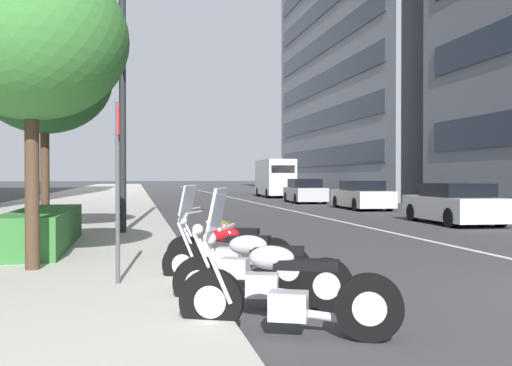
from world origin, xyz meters
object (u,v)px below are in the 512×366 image
object	(u,v)px
car_approaching_light	(454,205)
parking_sign_by_curb	(118,174)
motorcycle_second_in_row	(284,292)
street_tree_far_plaza	(45,77)
car_following_behind	(305,192)
motorcycle_nearest_camera	(226,247)
delivery_van_ahead	(275,177)
motorcycle_far_end_row	(232,258)
motorcycle_by_sign_pole	(260,276)
car_mid_block_traffic	(362,196)
street_tree_near_plaza_corner	(31,39)
street_lamp_with_banners	(137,29)

from	to	relation	value
car_approaching_light	parking_sign_by_curb	bearing A→B (deg)	134.63
motorcycle_second_in_row	street_tree_far_plaza	size ratio (longest dim) A/B	0.39
car_following_behind	street_tree_far_plaza	size ratio (longest dim) A/B	0.78
street_tree_far_plaza	car_approaching_light	bearing A→B (deg)	-79.83
motorcycle_second_in_row	motorcycle_nearest_camera	size ratio (longest dim) A/B	1.06
motorcycle_nearest_camera	car_following_behind	xyz separation A→B (m)	(24.29, -8.60, 0.25)
delivery_van_ahead	street_tree_far_plaza	xyz separation A→B (m)	(-27.83, 12.76, 2.59)
motorcycle_far_end_row	motorcycle_nearest_camera	xyz separation A→B (m)	(1.30, -0.12, -0.01)
motorcycle_far_end_row	delivery_van_ahead	bearing A→B (deg)	-78.08
motorcycle_far_end_row	car_following_behind	xyz separation A→B (m)	(25.59, -8.72, 0.24)
motorcycle_by_sign_pole	delivery_van_ahead	distance (m)	37.66
motorcycle_far_end_row	motorcycle_nearest_camera	world-z (taller)	motorcycle_far_end_row
motorcycle_nearest_camera	car_mid_block_traffic	xyz separation A→B (m)	(17.21, -9.39, 0.22)
delivery_van_ahead	street_tree_far_plaza	size ratio (longest dim) A/B	1.11
motorcycle_nearest_camera	street_tree_near_plaza_corner	bearing A→B (deg)	22.52
car_following_behind	delivery_van_ahead	distance (m)	9.62
parking_sign_by_curb	motorcycle_far_end_row	bearing A→B (deg)	-87.73
motorcycle_second_in_row	car_approaching_light	bearing A→B (deg)	-104.11
motorcycle_nearest_camera	car_approaching_light	distance (m)	12.33
motorcycle_second_in_row	street_tree_near_plaza_corner	world-z (taller)	street_tree_near_plaza_corner
car_following_behind	street_tree_near_plaza_corner	world-z (taller)	street_tree_near_plaza_corner
delivery_van_ahead	street_lamp_with_banners	world-z (taller)	street_lamp_with_banners
motorcycle_second_in_row	parking_sign_by_curb	xyz separation A→B (m)	(2.48, 1.68, 1.19)
car_mid_block_traffic	parking_sign_by_curb	size ratio (longest dim) A/B	1.89
car_following_behind	delivery_van_ahead	bearing A→B (deg)	0.02
street_lamp_with_banners	motorcycle_nearest_camera	bearing A→B (deg)	-166.52
motorcycle_nearest_camera	car_approaching_light	size ratio (longest dim) A/B	0.46
motorcycle_by_sign_pole	car_mid_block_traffic	bearing A→B (deg)	-97.32
car_mid_block_traffic	car_approaching_light	bearing A→B (deg)	-179.22
motorcycle_by_sign_pole	car_approaching_light	distance (m)	14.28
motorcycle_far_end_row	street_tree_far_plaza	bearing A→B (deg)	-37.33
motorcycle_far_end_row	street_lamp_with_banners	distance (m)	8.92
motorcycle_nearest_camera	street_tree_far_plaza	distance (m)	7.98
street_tree_near_plaza_corner	motorcycle_second_in_row	bearing A→B (deg)	-142.65
street_tree_near_plaza_corner	street_tree_far_plaza	world-z (taller)	street_tree_far_plaza
motorcycle_far_end_row	street_lamp_with_banners	world-z (taller)	street_lamp_with_banners
street_tree_far_plaza	delivery_van_ahead	bearing A→B (deg)	-24.63
motorcycle_second_in_row	motorcycle_nearest_camera	distance (m)	3.85
car_approaching_light	delivery_van_ahead	xyz separation A→B (m)	(25.54, 0.05, 0.88)
car_mid_block_traffic	delivery_van_ahead	world-z (taller)	delivery_van_ahead
car_approaching_light	parking_sign_by_curb	xyz separation A→B (m)	(-9.69, 10.79, 0.98)
motorcycle_far_end_row	street_tree_far_plaza	size ratio (longest dim) A/B	0.37
motorcycle_far_end_row	car_following_behind	distance (m)	27.04
motorcycle_far_end_row	parking_sign_by_curb	size ratio (longest dim) A/B	0.82
delivery_van_ahead	street_tree_far_plaza	bearing A→B (deg)	157.24
parking_sign_by_curb	street_tree_near_plaza_corner	distance (m)	2.92
street_lamp_with_banners	motorcycle_far_end_row	bearing A→B (deg)	-169.76
motorcycle_far_end_row	street_lamp_with_banners	xyz separation A→B (m)	(7.26, 1.31, 5.01)
car_mid_block_traffic	car_following_behind	bearing A→B (deg)	9.01
parking_sign_by_curb	street_tree_far_plaza	distance (m)	8.05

